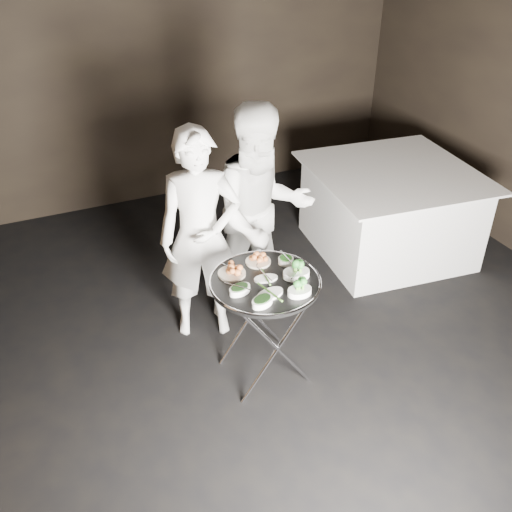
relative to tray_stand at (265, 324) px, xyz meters
name	(u,v)px	position (x,y,z in m)	size (l,w,h in m)	color
floor	(283,400)	(0.01, -0.30, -0.49)	(6.00, 7.00, 0.05)	black
wall_back	(138,67)	(0.01, 3.23, 1.04)	(6.00, 0.05, 3.00)	black
tray_stand	(265,324)	(0.00, 0.00, 0.00)	(0.56, 0.47, 0.82)	silver
serving_tray	(265,282)	(0.00, 0.00, 0.37)	(0.76, 0.76, 0.04)	black
potato_plate_a	(232,271)	(-0.18, 0.16, 0.41)	(0.20, 0.20, 0.07)	beige
potato_plate_b	(258,259)	(0.05, 0.22, 0.41)	(0.18, 0.18, 0.07)	beige
greens_bowl	(286,260)	(0.23, 0.14, 0.41)	(0.11, 0.11, 0.06)	white
asparagus_plate_a	(266,278)	(0.01, 0.01, 0.39)	(0.18, 0.11, 0.03)	white
asparagus_plate_b	(270,293)	(-0.04, -0.16, 0.40)	(0.22, 0.15, 0.04)	white
spinach_bowl_a	(240,289)	(-0.21, -0.05, 0.41)	(0.18, 0.14, 0.06)	white
spinach_bowl_b	(262,301)	(-0.13, -0.23, 0.41)	(0.19, 0.15, 0.07)	white
broccoli_bowl_a	(296,272)	(0.22, -0.04, 0.41)	(0.21, 0.16, 0.08)	white
broccoli_bowl_b	(300,290)	(0.14, -0.23, 0.41)	(0.16, 0.12, 0.07)	white
serving_utensils	(263,269)	(0.02, 0.07, 0.43)	(0.59, 0.42, 0.01)	silver
waiter_left	(200,237)	(-0.22, 0.69, 0.40)	(0.63, 0.41, 1.72)	silver
waiter_right	(262,215)	(0.32, 0.75, 0.44)	(0.88, 0.68, 1.80)	silver
dining_table	(389,211)	(1.85, 1.10, -0.03)	(1.49, 1.49, 0.85)	silver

